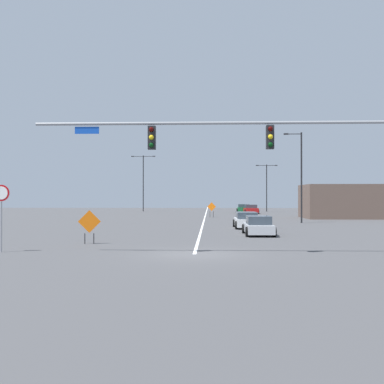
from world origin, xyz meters
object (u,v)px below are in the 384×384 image
Objects in this scene: traffic_signal_assembly at (260,146)px; car_green_passing at (244,209)px; street_lamp_near_left at (300,173)px; street_lamp_mid_left at (143,179)px; car_white_approaching at (246,220)px; construction_sign_right_shoulder at (212,208)px; car_silver_mid at (258,226)px; street_lamp_mid_right at (267,184)px; construction_sign_right_lane at (89,223)px; stop_sign at (1,205)px; car_red_far at (250,209)px.

car_green_passing is (2.93, 53.81, -4.20)m from traffic_signal_assembly.
traffic_signal_assembly is at bearing -104.34° from street_lamp_near_left.
street_lamp_near_left is 29.11m from car_green_passing.
street_lamp_mid_left reaches higher than car_white_approaching.
street_lamp_near_left is 15.13m from construction_sign_right_shoulder.
car_silver_mid is at bearing 84.86° from traffic_signal_assembly.
street_lamp_mid_right reaches higher than construction_sign_right_lane.
car_green_passing is 1.05× the size of car_white_approaching.
stop_sign is at bearing -128.23° from construction_sign_right_lane.
street_lamp_mid_left is 25.45m from construction_sign_right_shoulder.
traffic_signal_assembly reaches higher than construction_sign_right_lane.
street_lamp_mid_right is at bearing 73.71° from construction_sign_right_lane.
construction_sign_right_shoulder is at bearing -106.83° from car_green_passing.
car_green_passing is at bearing 74.44° from stop_sign.
street_lamp_mid_right is (19.06, 58.54, 2.50)m from stop_sign.
construction_sign_right_lane is 0.43× the size of car_silver_mid.
car_red_far is 3.25m from car_green_passing.
car_white_approaching is at bearing -98.88° from street_lamp_mid_right.
street_lamp_mid_right is 1.84× the size of car_silver_mid.
stop_sign reaches higher than car_white_approaching.
traffic_signal_assembly is 60.94m from street_lamp_mid_left.
construction_sign_right_lane is at bearing -103.38° from car_green_passing.
car_red_far is 1.00× the size of car_white_approaching.
street_lamp_mid_right is at bearing 88.82° from street_lamp_near_left.
construction_sign_right_shoulder is at bearing -112.92° from street_lamp_mid_right.
street_lamp_mid_left is 51.11m from car_silver_mid.
construction_sign_right_shoulder is (-2.11, 37.15, -3.67)m from traffic_signal_assembly.
street_lamp_near_left is at bearing 69.34° from car_silver_mid.
stop_sign reaches higher than construction_sign_right_lane.
car_silver_mid is at bearing -93.99° from car_red_far.
car_silver_mid is at bearing -92.62° from car_green_passing.
street_lamp_mid_left is at bearing 95.08° from construction_sign_right_lane.
street_lamp_mid_left is at bearing 102.99° from traffic_signal_assembly.
street_lamp_mid_left is 2.07× the size of car_green_passing.
car_white_approaching is at bearing -81.94° from construction_sign_right_shoulder.
street_lamp_mid_right is at bearing 67.90° from car_red_far.
car_silver_mid is (-2.79, -40.00, -0.02)m from car_red_far.
street_lamp_near_left is 2.05× the size of car_silver_mid.
car_white_approaching is (14.36, -41.81, -4.95)m from street_lamp_mid_left.
car_green_passing is (16.62, -5.57, -4.93)m from street_lamp_mid_left.
car_red_far reaches higher than car_silver_mid.
traffic_signal_assembly is 12.22m from stop_sign.
car_green_passing is (11.74, 49.38, -0.49)m from construction_sign_right_lane.
car_white_approaching is at bearing -93.57° from car_green_passing.
car_white_approaching is at bearing -127.09° from street_lamp_near_left.
street_lamp_mid_right reaches higher than car_green_passing.
car_green_passing is (14.86, 53.33, -1.54)m from stop_sign.
car_red_far is (-3.39, -8.35, -4.08)m from street_lamp_mid_right.
traffic_signal_assembly reaches higher than stop_sign.
construction_sign_right_lane is at bearing 153.31° from traffic_signal_assembly.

